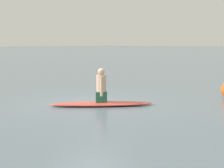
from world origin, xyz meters
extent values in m
plane|color=slate|center=(0.00, 0.00, 0.00)|extent=(400.00, 400.00, 0.00)
ellipsoid|color=#D84C3F|center=(-0.58, 0.10, 0.06)|extent=(2.55, 2.87, 0.13)
cube|color=#26664C|center=(-0.58, 0.10, 0.29)|extent=(0.44, 0.45, 0.32)
cylinder|color=#D6AD8E|center=(-0.58, 0.10, 0.70)|extent=(0.43, 0.43, 0.54)
sphere|color=#D6AD8E|center=(-0.58, 0.10, 1.07)|extent=(0.22, 0.22, 0.22)
cylinder|color=#D6AD8E|center=(-0.72, 0.22, 0.63)|extent=(0.12, 0.12, 0.60)
cylinder|color=#D6AD8E|center=(-0.43, -0.02, 0.63)|extent=(0.12, 0.12, 0.60)
camera|label=1|loc=(-8.24, 7.21, 1.94)|focal=54.47mm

